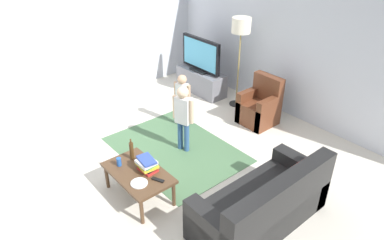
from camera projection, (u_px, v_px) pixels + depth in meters
The scene contains 17 objects.
ground at pixel (162, 169), 5.44m from camera, with size 7.80×7.80×0.00m, color beige.
wall_back at pixel (293, 45), 6.43m from camera, with size 6.00×0.12×2.70m, color silver.
wall_left at pixel (67, 39), 6.76m from camera, with size 0.12×6.00×2.70m, color silver.
area_rug at pixel (176, 149), 5.89m from camera, with size 2.20×1.60×0.01m, color #4C724C.
tv_stand at pixel (201, 81), 7.73m from camera, with size 1.20×0.44×0.50m.
tv at pixel (201, 55), 7.42m from camera, with size 1.10×0.28×0.71m.
couch at pixel (265, 207), 4.31m from camera, with size 0.80×1.80×0.86m.
armchair at pixel (260, 108), 6.55m from camera, with size 0.60×0.60×0.90m.
floor_lamp at pixel (241, 30), 6.55m from camera, with size 0.36×0.36×1.78m.
child_near_tv at pixel (182, 96), 6.27m from camera, with size 0.32×0.18×1.01m.
child_center at pixel (183, 113), 5.56m from camera, with size 0.37×0.21×1.14m.
coffee_table at pixel (138, 174), 4.73m from camera, with size 1.00×0.60×0.42m.
book_stack at pixel (147, 164), 4.70m from camera, with size 0.30×0.24×0.18m.
bottle at pixel (132, 151), 4.90m from camera, with size 0.06×0.06×0.32m.
tv_remote at pixel (158, 180), 4.55m from camera, with size 0.17×0.05×0.02m, color black.
soda_can at pixel (119, 162), 4.80m from camera, with size 0.07×0.07×0.12m, color #2659B2.
plate at pixel (139, 183), 4.49m from camera, with size 0.22×0.22×0.02m.
Camera 1 is at (3.62, -2.43, 3.37)m, focal length 33.05 mm.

